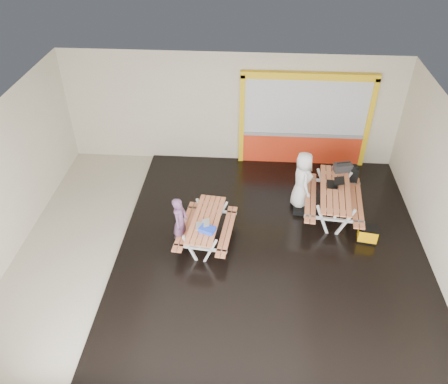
# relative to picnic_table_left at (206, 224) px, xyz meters

# --- Properties ---
(room) EXTENTS (10.02, 8.02, 3.52)m
(room) POSITION_rel_picnic_table_left_xyz_m (0.38, -0.11, 1.17)
(room) COLOR beige
(room) RESTS_ON ground
(deck) EXTENTS (7.50, 7.98, 0.05)m
(deck) POSITION_rel_picnic_table_left_xyz_m (1.63, -0.11, -0.55)
(deck) COLOR black
(deck) RESTS_ON room
(kiosk) EXTENTS (3.88, 0.16, 3.00)m
(kiosk) POSITION_rel_picnic_table_left_xyz_m (2.58, 3.82, 0.86)
(kiosk) COLOR red
(kiosk) RESTS_ON room
(picnic_table_left) EXTENTS (1.47, 2.00, 0.75)m
(picnic_table_left) POSITION_rel_picnic_table_left_xyz_m (0.00, 0.00, 0.00)
(picnic_table_left) COLOR #DC8255
(picnic_table_left) RESTS_ON deck
(picnic_table_right) EXTENTS (1.69, 2.32, 0.87)m
(picnic_table_right) POSITION_rel_picnic_table_left_xyz_m (3.26, 1.31, 0.09)
(picnic_table_right) COLOR #DC8255
(picnic_table_right) RESTS_ON deck
(person_left) EXTENTS (0.44, 0.57, 1.38)m
(person_left) POSITION_rel_picnic_table_left_xyz_m (-0.60, -0.21, 0.21)
(person_left) COLOR #6C456A
(person_left) RESTS_ON deck
(person_right) EXTENTS (0.67, 0.89, 1.65)m
(person_right) POSITION_rel_picnic_table_left_xyz_m (2.42, 1.59, 0.33)
(person_right) COLOR white
(person_right) RESTS_ON deck
(laptop_left) EXTENTS (0.35, 0.32, 0.14)m
(laptop_left) POSITION_rel_picnic_table_left_xyz_m (-0.07, -0.28, 0.22)
(laptop_left) COLOR silver
(laptop_left) RESTS_ON picnic_table_left
(laptop_right) EXTENTS (0.47, 0.42, 0.18)m
(laptop_right) POSITION_rel_picnic_table_left_xyz_m (3.26, 1.47, 0.35)
(laptop_right) COLOR black
(laptop_right) RESTS_ON picnic_table_right
(blue_pouch) EXTENTS (0.42, 0.36, 0.10)m
(blue_pouch) POSITION_rel_picnic_table_left_xyz_m (0.08, -0.44, 0.23)
(blue_pouch) COLOR blue
(blue_pouch) RESTS_ON picnic_table_left
(toolbox) EXTENTS (0.53, 0.35, 0.28)m
(toolbox) POSITION_rel_picnic_table_left_xyz_m (3.56, 2.16, 0.40)
(toolbox) COLOR black
(toolbox) RESTS_ON picnic_table_right
(backpack) EXTENTS (0.33, 0.24, 0.49)m
(backpack) POSITION_rel_picnic_table_left_xyz_m (3.87, 2.17, 0.22)
(backpack) COLOR black
(backpack) RESTS_ON picnic_table_right
(dark_case) EXTENTS (0.43, 0.34, 0.15)m
(dark_case) POSITION_rel_picnic_table_left_xyz_m (2.44, 1.27, -0.45)
(dark_case) COLOR black
(dark_case) RESTS_ON deck
(fluke_bag) EXTENTS (0.53, 0.39, 0.42)m
(fluke_bag) POSITION_rel_picnic_table_left_xyz_m (4.02, 0.27, -0.33)
(fluke_bag) COLOR black
(fluke_bag) RESTS_ON deck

